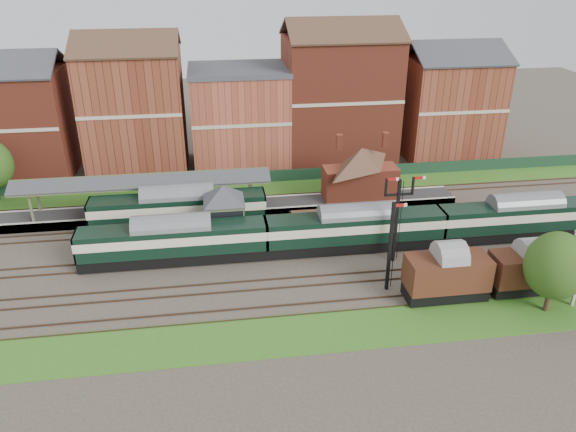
{
  "coord_description": "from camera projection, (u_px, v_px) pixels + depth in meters",
  "views": [
    {
      "loc": [
        -3.9,
        -45.3,
        26.02
      ],
      "look_at": [
        2.93,
        2.0,
        3.0
      ],
      "focal_mm": 35.0,
      "sensor_mm": 36.0,
      "label": 1
    }
  ],
  "objects": [
    {
      "name": "semaphore_siding",
      "position": [
        390.0,
        245.0,
        45.43
      ],
      "size": [
        1.23,
        0.25,
        8.0
      ],
      "color": "black",
      "rests_on": "ground"
    },
    {
      "name": "tree_far",
      "position": [
        556.0,
        266.0,
        42.59
      ],
      "size": [
        4.69,
        4.69,
        6.84
      ],
      "color": "#382619",
      "rests_on": "ground"
    },
    {
      "name": "grass_back",
      "position": [
        247.0,
        189.0,
        66.44
      ],
      "size": [
        90.0,
        4.5,
        0.06
      ],
      "primitive_type": "cube",
      "color": "#2D6619",
      "rests_on": "ground"
    },
    {
      "name": "brick_hut",
      "position": [
        307.0,
        226.0,
        55.21
      ],
      "size": [
        3.2,
        2.64,
        2.94
      ],
      "color": "brown",
      "rests_on": "ground"
    },
    {
      "name": "platform_railcar",
      "position": [
        179.0,
        209.0,
        56.0
      ],
      "size": [
        17.36,
        2.74,
        4.0
      ],
      "color": "black",
      "rests_on": "ground"
    },
    {
      "name": "canopy",
      "position": [
        143.0,
        178.0,
        57.47
      ],
      "size": [
        26.0,
        3.89,
        4.08
      ],
      "color": "#4E5837",
      "rests_on": "platform"
    },
    {
      "name": "signal_box",
      "position": [
        224.0,
        212.0,
        53.31
      ],
      "size": [
        5.4,
        5.4,
        6.0
      ],
      "color": "#5D694B",
      "rests_on": "ground"
    },
    {
      "name": "goods_van_b",
      "position": [
        528.0,
        269.0,
        45.98
      ],
      "size": [
        6.21,
        2.69,
        3.76
      ],
      "color": "black",
      "rests_on": "ground"
    },
    {
      "name": "semaphore_bracket",
      "position": [
        397.0,
        215.0,
        49.5
      ],
      "size": [
        3.6,
        0.25,
        8.18
      ],
      "color": "black",
      "rests_on": "ground"
    },
    {
      "name": "town_backdrop",
      "position": [
        238.0,
        112.0,
        71.42
      ],
      "size": [
        69.0,
        10.0,
        16.0
      ],
      "color": "#963A26",
      "rests_on": "ground"
    },
    {
      "name": "grass_front",
      "position": [
        276.0,
        336.0,
        41.47
      ],
      "size": [
        90.0,
        5.0,
        0.06
      ],
      "primitive_type": "cube",
      "color": "#2D6619",
      "rests_on": "ground"
    },
    {
      "name": "ground",
      "position": [
        260.0,
        256.0,
        52.19
      ],
      "size": [
        160.0,
        160.0,
        0.0
      ],
      "primitive_type": "plane",
      "color": "#473D33",
      "rests_on": "ground"
    },
    {
      "name": "fence",
      "position": [
        245.0,
        178.0,
        67.91
      ],
      "size": [
        90.0,
        0.12,
        1.5
      ],
      "primitive_type": "cube",
      "color": "#193823",
      "rests_on": "ground"
    },
    {
      "name": "station_building",
      "position": [
        361.0,
        172.0,
        60.71
      ],
      "size": [
        8.1,
        8.1,
        5.9
      ],
      "color": "#963A26",
      "rests_on": "platform"
    },
    {
      "name": "platform",
      "position": [
        204.0,
        211.0,
        60.02
      ],
      "size": [
        55.0,
        3.4,
        1.0
      ],
      "primitive_type": "cube",
      "color": "#2D2D2D",
      "rests_on": "ground"
    },
    {
      "name": "dmu_train",
      "position": [
        355.0,
        228.0,
        52.36
      ],
      "size": [
        50.31,
        2.65,
        3.87
      ],
      "color": "black",
      "rests_on": "ground"
    },
    {
      "name": "goods_van_a",
      "position": [
        447.0,
        274.0,
        45.02
      ],
      "size": [
        6.59,
        2.85,
        4.0
      ],
      "color": "black",
      "rests_on": "ground"
    }
  ]
}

